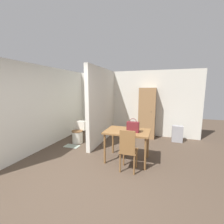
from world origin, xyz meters
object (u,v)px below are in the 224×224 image
at_px(dining_table, 127,134).
at_px(handbag, 133,127).
at_px(toilet, 78,133).
at_px(wooden_cabinet, 147,113).
at_px(space_heater, 177,134).
at_px(wooden_chair, 128,149).

relative_size(dining_table, handbag, 3.26).
bearing_deg(toilet, dining_table, -22.40).
xyz_separation_m(wooden_cabinet, space_heater, (1.06, -0.17, -0.65)).
xyz_separation_m(toilet, wooden_cabinet, (2.16, 1.29, 0.62)).
bearing_deg(space_heater, handbag, -120.97).
relative_size(dining_table, wooden_chair, 1.13).
bearing_deg(wooden_cabinet, dining_table, -97.61).
distance_m(dining_table, wooden_cabinet, 2.10).
bearing_deg(wooden_cabinet, wooden_chair, -93.14).
distance_m(wooden_chair, toilet, 2.40).
xyz_separation_m(dining_table, wooden_chair, (0.14, -0.50, -0.18)).
height_order(dining_table, handbag, handbag).
relative_size(dining_table, space_heater, 1.94).
distance_m(dining_table, toilet, 2.07).
height_order(wooden_cabinet, space_heater, wooden_cabinet).
bearing_deg(space_heater, wooden_cabinet, 171.08).
xyz_separation_m(dining_table, handbag, (0.15, -0.07, 0.22)).
relative_size(wooden_chair, wooden_cabinet, 0.52).
distance_m(dining_table, space_heater, 2.36).
height_order(wooden_chair, wooden_cabinet, wooden_cabinet).
distance_m(dining_table, wooden_chair, 0.55).
bearing_deg(toilet, wooden_cabinet, 30.96).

